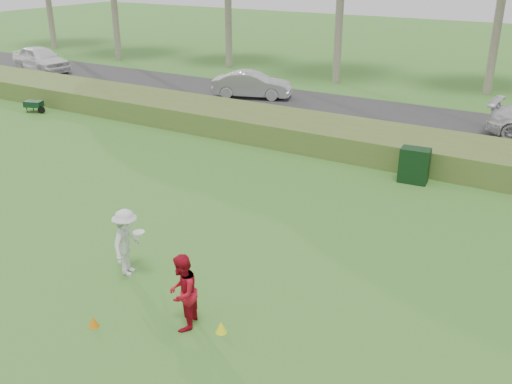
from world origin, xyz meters
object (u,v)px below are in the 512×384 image
Objects in this scene: utility_cabinet at (414,165)px; car_mid at (252,85)px; cone_yellow at (221,327)px; car_left at (41,59)px; player_white at (127,242)px; cone_orange at (93,322)px; player_red at (182,292)px.

utility_cabinet is 12.70m from car_mid.
cone_yellow is at bearing -100.20° from utility_cabinet.
player_white is at bearing -115.05° from car_left.
car_left is at bearing 73.20° from car_mid.
player_white reaches higher than utility_cabinet.
cone_orange is at bearing -117.26° from car_left.
car_mid is at bearing 3.75° from player_white.
car_left is (-21.33, 15.43, 0.03)m from player_white.
cone_orange is 19.57m from car_mid.
utility_cabinet is at bearing 84.95° from cone_yellow.
utility_cabinet is 26.10m from car_left.
player_white is 6.40× the size of cone_yellow.
cone_orange is (0.82, -1.93, -0.69)m from player_white.
cone_orange is 0.06× the size of car_mid.
player_white is at bearing -178.01° from car_mid.
player_white reaches higher than car_mid.
cone_orange is 2.56m from cone_yellow.
player_white reaches higher than cone_orange.
car_left is at bearing 141.92° from cone_orange.
player_white is at bearing -131.98° from player_red.
player_white is 0.41× the size of car_mid.
cone_orange is at bearing -78.09° from player_red.
player_red reaches higher than cone_orange.
car_mid is at bearing -76.13° from car_left.
car_left is (-24.44, 16.21, 0.70)m from cone_yellow.
player_red is at bearing -104.26° from utility_cabinet.
player_red is 0.40× the size of car_mid.
player_white reaches higher than cone_yellow.
car_mid is (-9.60, 17.00, 0.59)m from cone_yellow.
player_white is 2.20m from cone_orange.
utility_cabinet is 0.29× the size of car_mid.
player_red is at bearing -113.91° from car_left.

